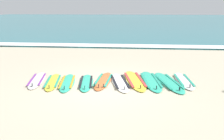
# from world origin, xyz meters

# --- Properties ---
(ground_plane) EXTENTS (80.00, 80.00, 0.00)m
(ground_plane) POSITION_xyz_m (0.00, 0.00, 0.00)
(ground_plane) COLOR #C1B599
(sea) EXTENTS (80.00, 60.00, 0.10)m
(sea) POSITION_xyz_m (0.00, 37.58, 0.05)
(sea) COLOR teal
(sea) RESTS_ON ground
(wave_foam_strip) EXTENTS (80.00, 1.34, 0.11)m
(wave_foam_strip) POSITION_xyz_m (0.00, 8.25, 0.06)
(wave_foam_strip) COLOR white
(wave_foam_strip) RESTS_ON ground
(surfboard_0) EXTENTS (0.95, 2.20, 0.18)m
(surfboard_0) POSITION_xyz_m (-2.59, 0.37, 0.04)
(surfboard_0) COLOR silver
(surfboard_0) RESTS_ON ground
(surfboard_1) EXTENTS (0.88, 2.14, 0.18)m
(surfboard_1) POSITION_xyz_m (-1.91, 0.22, 0.04)
(surfboard_1) COLOR yellow
(surfboard_1) RESTS_ON ground
(surfboard_2) EXTENTS (0.86, 2.19, 0.18)m
(surfboard_2) POSITION_xyz_m (-1.34, 0.19, 0.04)
(surfboard_2) COLOR #2DB793
(surfboard_2) RESTS_ON ground
(surfboard_3) EXTENTS (0.79, 2.09, 0.18)m
(surfboard_3) POSITION_xyz_m (-0.64, 0.25, 0.04)
(surfboard_3) COLOR #2DB793
(surfboard_3) RESTS_ON ground
(surfboard_4) EXTENTS (0.70, 2.27, 0.18)m
(surfboard_4) POSITION_xyz_m (-0.03, 0.52, 0.04)
(surfboard_4) COLOR orange
(surfboard_4) RESTS_ON ground
(surfboard_5) EXTENTS (1.06, 2.34, 0.18)m
(surfboard_5) POSITION_xyz_m (0.61, 0.39, 0.04)
(surfboard_5) COLOR white
(surfboard_5) RESTS_ON ground
(surfboard_6) EXTENTS (1.13, 2.66, 0.18)m
(surfboard_6) POSITION_xyz_m (1.17, 0.68, 0.04)
(surfboard_6) COLOR yellow
(surfboard_6) RESTS_ON ground
(surfboard_7) EXTENTS (0.94, 2.60, 0.18)m
(surfboard_7) POSITION_xyz_m (1.78, 0.67, 0.04)
(surfboard_7) COLOR #2DB793
(surfboard_7) RESTS_ON ground
(surfboard_8) EXTENTS (1.20, 2.62, 0.18)m
(surfboard_8) POSITION_xyz_m (2.43, 0.57, 0.04)
(surfboard_8) COLOR #2DB793
(surfboard_8) RESTS_ON ground
(surfboard_9) EXTENTS (0.63, 2.19, 0.18)m
(surfboard_9) POSITION_xyz_m (3.03, 0.79, 0.04)
(surfboard_9) COLOR white
(surfboard_9) RESTS_ON ground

